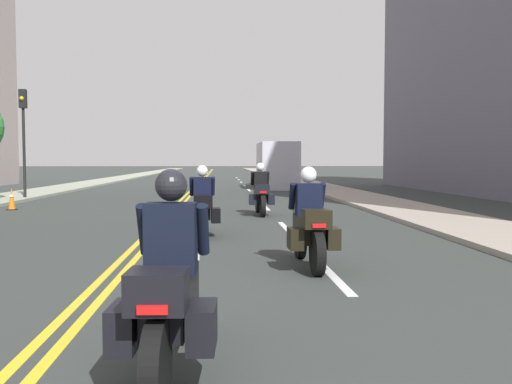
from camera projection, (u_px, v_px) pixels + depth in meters
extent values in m
plane|color=#323735|center=(202.00, 180.00, 47.72)|extent=(264.00, 264.00, 0.00)
cube|color=#97A08B|center=(110.00, 180.00, 47.22)|extent=(2.71, 144.00, 0.12)
cube|color=#A29688|center=(292.00, 180.00, 48.22)|extent=(2.71, 144.00, 0.12)
cube|color=yellow|center=(201.00, 180.00, 47.71)|extent=(0.12, 132.00, 0.01)
cube|color=yellow|center=(203.00, 180.00, 47.73)|extent=(0.12, 132.00, 0.01)
cube|color=silver|center=(333.00, 276.00, 8.07)|extent=(0.14, 2.40, 0.01)
cube|color=silver|center=(285.00, 227.00, 14.05)|extent=(0.14, 2.40, 0.01)
cube|color=silver|center=(266.00, 207.00, 20.03)|extent=(0.14, 2.40, 0.01)
cube|color=silver|center=(255.00, 197.00, 26.01)|extent=(0.14, 2.40, 0.01)
cube|color=silver|center=(249.00, 190.00, 31.99)|extent=(0.14, 2.40, 0.01)
cube|color=silver|center=(244.00, 185.00, 37.97)|extent=(0.14, 2.40, 0.01)
cube|color=silver|center=(241.00, 182.00, 43.94)|extent=(0.14, 2.40, 0.01)
cube|color=silver|center=(239.00, 180.00, 49.92)|extent=(0.14, 2.40, 0.01)
cube|color=silver|center=(237.00, 178.00, 55.90)|extent=(0.14, 2.40, 0.01)
cylinder|color=black|center=(184.00, 304.00, 5.30)|extent=(0.16, 0.63, 0.63)
cylinder|color=black|center=(156.00, 368.00, 3.68)|extent=(0.16, 0.63, 0.63)
cube|color=silver|center=(184.00, 270.00, 5.28)|extent=(0.16, 0.33, 0.04)
cube|color=black|center=(172.00, 296.00, 4.48)|extent=(0.38, 1.25, 0.40)
cube|color=black|center=(157.00, 291.00, 3.73)|extent=(0.42, 0.38, 0.28)
cube|color=red|center=(152.00, 310.00, 3.55)|extent=(0.20, 0.04, 0.06)
cube|color=black|center=(124.00, 327.00, 3.99)|extent=(0.22, 0.45, 0.32)
cube|color=black|center=(202.00, 326.00, 4.00)|extent=(0.22, 0.45, 0.32)
cube|color=#B2C1CC|center=(180.00, 240.00, 4.97)|extent=(0.37, 0.14, 0.36)
cube|color=black|center=(171.00, 238.00, 4.40)|extent=(0.41, 0.28, 0.56)
cylinder|color=black|center=(144.00, 230.00, 4.54)|extent=(0.11, 0.29, 0.45)
cylinder|color=black|center=(203.00, 229.00, 4.55)|extent=(0.11, 0.29, 0.45)
sphere|color=black|center=(171.00, 185.00, 4.41)|extent=(0.26, 0.26, 0.26)
cylinder|color=black|center=(300.00, 239.00, 9.62)|extent=(0.15, 0.67, 0.67)
cylinder|color=black|center=(317.00, 253.00, 8.13)|extent=(0.15, 0.67, 0.67)
cube|color=silver|center=(300.00, 219.00, 9.60)|extent=(0.15, 0.32, 0.04)
cube|color=black|center=(308.00, 228.00, 8.86)|extent=(0.35, 1.15, 0.40)
cube|color=black|center=(317.00, 219.00, 8.17)|extent=(0.41, 0.37, 0.28)
cube|color=red|center=(319.00, 226.00, 7.99)|extent=(0.20, 0.04, 0.06)
cube|color=black|center=(295.00, 239.00, 8.39)|extent=(0.21, 0.45, 0.32)
cube|color=black|center=(332.00, 238.00, 8.44)|extent=(0.21, 0.45, 0.32)
cube|color=#B2C1CC|center=(303.00, 202.00, 9.31)|extent=(0.36, 0.13, 0.36)
cube|color=black|center=(309.00, 200.00, 8.78)|extent=(0.41, 0.27, 0.52)
cylinder|color=black|center=(292.00, 196.00, 8.91)|extent=(0.11, 0.28, 0.45)
cylinder|color=black|center=(322.00, 196.00, 8.95)|extent=(0.11, 0.28, 0.45)
sphere|color=white|center=(309.00, 175.00, 8.79)|extent=(0.26, 0.26, 0.26)
cylinder|color=black|center=(202.00, 218.00, 13.43)|extent=(0.17, 0.63, 0.62)
cylinder|color=black|center=(203.00, 225.00, 11.89)|extent=(0.17, 0.63, 0.62)
cube|color=silver|center=(202.00, 204.00, 13.41)|extent=(0.16, 0.33, 0.04)
cube|color=black|center=(202.00, 209.00, 12.64)|extent=(0.38, 1.20, 0.40)
cube|color=black|center=(203.00, 202.00, 11.93)|extent=(0.42, 0.38, 0.28)
cube|color=red|center=(203.00, 206.00, 11.75)|extent=(0.20, 0.04, 0.06)
cube|color=black|center=(190.00, 215.00, 12.15)|extent=(0.22, 0.45, 0.32)
cube|color=black|center=(216.00, 215.00, 12.22)|extent=(0.22, 0.45, 0.32)
cube|color=#B2C1CC|center=(202.00, 191.00, 13.11)|extent=(0.37, 0.14, 0.36)
cube|color=black|center=(202.00, 189.00, 12.56)|extent=(0.41, 0.28, 0.53)
cylinder|color=black|center=(192.00, 186.00, 12.68)|extent=(0.11, 0.29, 0.45)
cylinder|color=black|center=(213.00, 186.00, 12.74)|extent=(0.11, 0.29, 0.45)
sphere|color=white|center=(202.00, 171.00, 12.57)|extent=(0.26, 0.26, 0.26)
cylinder|color=black|center=(258.00, 202.00, 18.11)|extent=(0.15, 0.68, 0.67)
cylinder|color=black|center=(263.00, 206.00, 16.61)|extent=(0.15, 0.68, 0.67)
cube|color=silver|center=(258.00, 191.00, 18.09)|extent=(0.15, 0.32, 0.04)
cube|color=black|center=(260.00, 195.00, 17.34)|extent=(0.35, 1.15, 0.40)
cube|color=black|center=(262.00, 189.00, 16.66)|extent=(0.41, 0.37, 0.28)
cube|color=red|center=(263.00, 192.00, 16.47)|extent=(0.20, 0.04, 0.06)
cube|color=black|center=(253.00, 199.00, 16.88)|extent=(0.21, 0.44, 0.32)
cube|color=black|center=(271.00, 199.00, 16.93)|extent=(0.21, 0.44, 0.32)
cube|color=#B2C1CC|center=(259.00, 182.00, 17.80)|extent=(0.36, 0.13, 0.36)
cube|color=black|center=(260.00, 180.00, 17.27)|extent=(0.41, 0.27, 0.54)
cylinder|color=black|center=(252.00, 178.00, 17.39)|extent=(0.11, 0.28, 0.45)
cylinder|color=black|center=(268.00, 178.00, 17.44)|extent=(0.11, 0.28, 0.45)
sphere|color=white|center=(260.00, 167.00, 17.27)|extent=(0.26, 0.26, 0.26)
cube|color=black|center=(12.00, 209.00, 19.09)|extent=(0.30, 0.30, 0.03)
cone|color=orange|center=(12.00, 198.00, 19.07)|extent=(0.24, 0.24, 0.74)
cylinder|color=white|center=(12.00, 196.00, 19.06)|extent=(0.16, 0.16, 0.08)
cylinder|color=black|center=(24.00, 154.00, 23.83)|extent=(0.12, 0.12, 4.00)
cube|color=black|center=(23.00, 99.00, 23.69)|extent=(0.28, 0.28, 0.80)
sphere|color=yellow|center=(22.00, 98.00, 23.54)|extent=(0.18, 0.18, 0.18)
cube|color=#B0B2D2|center=(272.00, 170.00, 36.86)|extent=(2.00, 1.80, 2.20)
cube|color=silver|center=(277.00, 166.00, 33.86)|extent=(2.20, 5.20, 2.80)
cylinder|color=black|center=(273.00, 180.00, 36.50)|extent=(2.00, 0.90, 0.90)
cylinder|color=black|center=(280.00, 182.00, 32.32)|extent=(2.00, 0.90, 0.90)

